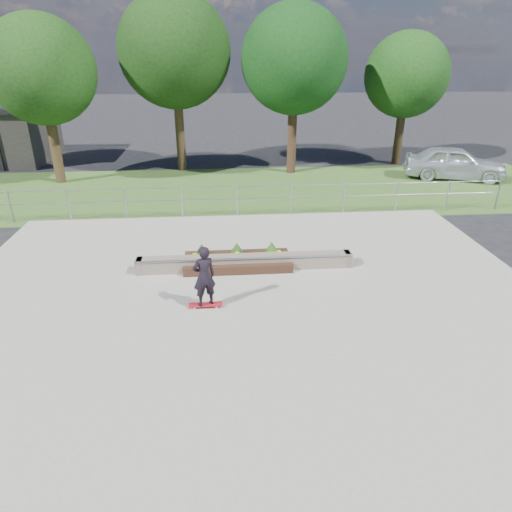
{
  "coord_description": "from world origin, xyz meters",
  "views": [
    {
      "loc": [
        -0.63,
        -8.55,
        5.67
      ],
      "look_at": [
        0.2,
        1.5,
        1.1
      ],
      "focal_mm": 32.0,
      "sensor_mm": 36.0,
      "label": 1
    }
  ],
  "objects_px": {
    "skateboarder": "(204,277)",
    "parked_car": "(454,163)",
    "grind_ledge": "(245,262)",
    "planter_bed": "(237,259)"
  },
  "relations": [
    {
      "from": "skateboarder",
      "to": "parked_car",
      "type": "relative_size",
      "value": 0.35
    },
    {
      "from": "planter_bed",
      "to": "parked_car",
      "type": "height_order",
      "value": "parked_car"
    },
    {
      "from": "grind_ledge",
      "to": "planter_bed",
      "type": "xyz_separation_m",
      "value": [
        -0.2,
        0.25,
        -0.02
      ]
    },
    {
      "from": "skateboarder",
      "to": "parked_car",
      "type": "bearing_deg",
      "value": 44.03
    },
    {
      "from": "grind_ledge",
      "to": "planter_bed",
      "type": "relative_size",
      "value": 2.0
    },
    {
      "from": "planter_bed",
      "to": "skateboarder",
      "type": "bearing_deg",
      "value": -110.91
    },
    {
      "from": "parked_car",
      "to": "grind_ledge",
      "type": "bearing_deg",
      "value": 148.67
    },
    {
      "from": "parked_car",
      "to": "skateboarder",
      "type": "bearing_deg",
      "value": 151.55
    },
    {
      "from": "skateboarder",
      "to": "parked_car",
      "type": "height_order",
      "value": "skateboarder"
    },
    {
      "from": "planter_bed",
      "to": "parked_car",
      "type": "relative_size",
      "value": 0.66
    }
  ]
}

